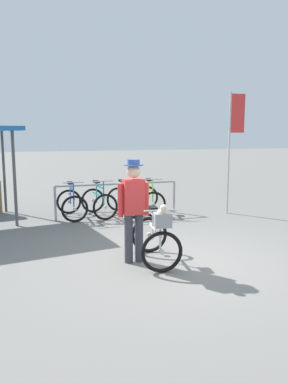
{
  "coord_description": "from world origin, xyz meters",
  "views": [
    {
      "loc": [
        -2.32,
        -5.61,
        2.14
      ],
      "look_at": [
        -0.18,
        1.36,
        1.0
      ],
      "focal_mm": 35.31,
      "sensor_mm": 36.0,
      "label": 1
    }
  ],
  "objects_px": {
    "racked_bike_teal": "(99,202)",
    "racked_bike_red": "(125,201)",
    "racked_bike_blue": "(72,204)",
    "featured_bicycle": "(157,236)",
    "racked_bike_lime": "(150,199)",
    "person_with_featured_bike": "(134,207)",
    "banner_flag": "(234,130)"
  },
  "relations": [
    {
      "from": "racked_bike_teal",
      "to": "racked_bike_red",
      "type": "distance_m",
      "value": 0.7
    },
    {
      "from": "racked_bike_blue",
      "to": "racked_bike_red",
      "type": "xyz_separation_m",
      "value": [
        1.4,
        0.02,
        0.0
      ]
    },
    {
      "from": "racked_bike_teal",
      "to": "featured_bicycle",
      "type": "relative_size",
      "value": 0.96
    },
    {
      "from": "racked_bike_teal",
      "to": "featured_bicycle",
      "type": "xyz_separation_m",
      "value": [
        0.24,
        -3.89,
        0.12
      ]
    },
    {
      "from": "racked_bike_lime",
      "to": "racked_bike_red",
      "type": "bearing_deg",
      "value": -179.21
    },
    {
      "from": "racked_bike_blue",
      "to": "person_with_featured_bike",
      "type": "distance_m",
      "value": 3.76
    },
    {
      "from": "racked_bike_lime",
      "to": "banner_flag",
      "type": "relative_size",
      "value": 0.36
    },
    {
      "from": "featured_bicycle",
      "to": "person_with_featured_bike",
      "type": "distance_m",
      "value": 0.61
    },
    {
      "from": "racked_bike_red",
      "to": "featured_bicycle",
      "type": "height_order",
      "value": "featured_bicycle"
    },
    {
      "from": "racked_bike_teal",
      "to": "racked_bike_blue",
      "type": "bearing_deg",
      "value": -179.21
    },
    {
      "from": "featured_bicycle",
      "to": "person_with_featured_bike",
      "type": "relative_size",
      "value": 0.72
    },
    {
      "from": "racked_bike_teal",
      "to": "racked_bike_lime",
      "type": "bearing_deg",
      "value": 0.79
    },
    {
      "from": "racked_bike_red",
      "to": "person_with_featured_bike",
      "type": "height_order",
      "value": "person_with_featured_bike"
    },
    {
      "from": "featured_bicycle",
      "to": "racked_bike_red",
      "type": "bearing_deg",
      "value": 83.32
    },
    {
      "from": "racked_bike_teal",
      "to": "banner_flag",
      "type": "relative_size",
      "value": 0.37
    },
    {
      "from": "racked_bike_red",
      "to": "featured_bicycle",
      "type": "bearing_deg",
      "value": -96.68
    },
    {
      "from": "racked_bike_red",
      "to": "featured_bicycle",
      "type": "xyz_separation_m",
      "value": [
        -0.46,
        -3.9,
        0.12
      ]
    },
    {
      "from": "racked_bike_red",
      "to": "racked_bike_lime",
      "type": "relative_size",
      "value": 1.03
    },
    {
      "from": "racked_bike_red",
      "to": "person_with_featured_bike",
      "type": "bearing_deg",
      "value": -102.0
    },
    {
      "from": "racked_bike_blue",
      "to": "racked_bike_lime",
      "type": "xyz_separation_m",
      "value": [
        2.1,
        0.03,
        0.0
      ]
    },
    {
      "from": "racked_bike_blue",
      "to": "racked_bike_red",
      "type": "bearing_deg",
      "value": 0.79
    },
    {
      "from": "racked_bike_red",
      "to": "person_with_featured_bike",
      "type": "distance_m",
      "value": 3.81
    },
    {
      "from": "racked_bike_blue",
      "to": "person_with_featured_bike",
      "type": "xyz_separation_m",
      "value": [
        0.62,
        -3.67,
        0.58
      ]
    },
    {
      "from": "racked_bike_teal",
      "to": "racked_bike_lime",
      "type": "height_order",
      "value": "same"
    },
    {
      "from": "racked_bike_lime",
      "to": "person_with_featured_bike",
      "type": "height_order",
      "value": "person_with_featured_bike"
    },
    {
      "from": "racked_bike_blue",
      "to": "featured_bicycle",
      "type": "xyz_separation_m",
      "value": [
        0.94,
        -3.88,
        0.12
      ]
    },
    {
      "from": "racked_bike_blue",
      "to": "racked_bike_teal",
      "type": "relative_size",
      "value": 0.92
    },
    {
      "from": "person_with_featured_bike",
      "to": "racked_bike_blue",
      "type": "bearing_deg",
      "value": 99.54
    },
    {
      "from": "racked_bike_teal",
      "to": "banner_flag",
      "type": "xyz_separation_m",
      "value": [
        3.5,
        -0.65,
        1.86
      ]
    },
    {
      "from": "racked_bike_blue",
      "to": "racked_bike_lime",
      "type": "bearing_deg",
      "value": 0.79
    },
    {
      "from": "featured_bicycle",
      "to": "racked_bike_teal",
      "type": "bearing_deg",
      "value": 93.57
    },
    {
      "from": "featured_bicycle",
      "to": "banner_flag",
      "type": "distance_m",
      "value": 4.92
    }
  ]
}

